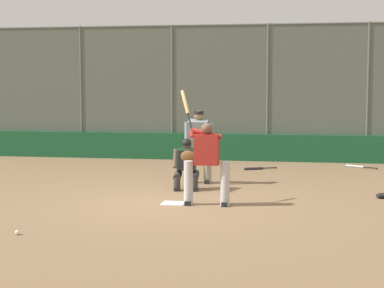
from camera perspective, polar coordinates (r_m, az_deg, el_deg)
The scene contains 12 objects.
ground_plane at distance 12.26m, azimuth -1.68°, elevation -5.31°, with size 160.00×160.00×0.00m, color #846647.
home_plate_marker at distance 12.26m, azimuth -1.68°, elevation -5.29°, with size 0.43×0.43×0.01m, color white.
backstop_fence at distance 19.04m, azimuth 2.45°, elevation 4.85°, with size 20.00×0.08×4.01m.
padding_wall at distance 19.04m, azimuth 2.39°, elevation -0.27°, with size 19.52×0.18×0.79m, color #19512D.
bleachers_beyond at distance 21.85m, azimuth 6.43°, elevation 0.95°, with size 13.94×3.05×1.80m.
batter_at_plate at distance 11.98m, azimuth 1.27°, elevation -1.48°, with size 1.02×0.62×2.15m.
catcher_behind_plate at distance 13.76m, azimuth -0.50°, elevation -1.74°, with size 0.59×0.70×1.10m.
umpire_home at distance 14.60m, azimuth 0.61°, elevation -0.04°, with size 0.68×0.43×1.67m.
spare_bat_by_padding at distance 17.94m, azimuth 14.48°, elevation -1.95°, with size 0.80×0.51×0.07m.
spare_bat_third_base_side at distance 17.06m, azimuth 5.72°, elevation -2.18°, with size 0.85×0.44×0.07m.
fielding_glove_on_dirt at distance 13.36m, azimuth 16.60°, elevation -4.42°, with size 0.29×0.22×0.10m.
baseball_loose at distance 10.13m, azimuth -15.26°, elevation -7.59°, with size 0.07×0.07×0.07m, color white.
Camera 1 is at (-2.34, 11.82, 2.29)m, focal length 60.00 mm.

